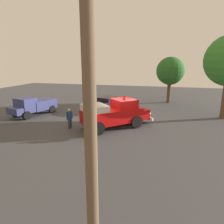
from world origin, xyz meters
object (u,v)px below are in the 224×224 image
object	(u,v)px
lawn_chair_by_car	(85,116)
spectator_seated	(89,129)
parked_pickup	(33,105)
oak_tree_right	(170,71)
utility_pole	(90,129)
vintage_fire_truck	(114,113)
classic_hot_rod	(106,104)
spectator_standing	(70,117)
lawn_chair_near_truck	(88,131)
traffic_cone	(97,114)

from	to	relation	value
lawn_chair_by_car	spectator_seated	bearing A→B (deg)	-63.75
parked_pickup	oak_tree_right	bearing A→B (deg)	37.06
oak_tree_right	utility_pole	distance (m)	24.15
vintage_fire_truck	utility_pole	xyz separation A→B (m)	(2.46, -11.94, 2.84)
classic_hot_rod	lawn_chair_by_car	xyz separation A→B (m)	(-0.45, -5.07, -0.16)
oak_tree_right	utility_pole	size ratio (longest dim) A/B	0.77
classic_hot_rod	oak_tree_right	size ratio (longest dim) A/B	0.78
parked_pickup	utility_pole	xyz separation A→B (m)	(11.54, -13.78, 3.05)
classic_hot_rod	lawn_chair_by_car	distance (m)	5.09
parked_pickup	spectator_standing	size ratio (longest dim) A/B	3.05
lawn_chair_near_truck	vintage_fire_truck	bearing A→B (deg)	68.06
spectator_seated	oak_tree_right	bearing A→B (deg)	69.10
lawn_chair_by_car	oak_tree_right	world-z (taller)	oak_tree_right
vintage_fire_truck	lawn_chair_near_truck	distance (m)	3.23
classic_hot_rod	utility_pole	size ratio (longest dim) A/B	0.60
vintage_fire_truck	classic_hot_rod	xyz separation A→B (m)	(-2.44, 5.75, -0.45)
lawn_chair_near_truck	spectator_standing	size ratio (longest dim) A/B	0.61
classic_hot_rod	traffic_cone	size ratio (longest dim) A/B	7.42
vintage_fire_truck	spectator_standing	size ratio (longest dim) A/B	3.47
lawn_chair_near_truck	utility_pole	distance (m)	10.30
lawn_chair_by_car	parked_pickup	bearing A→B (deg)	169.42
vintage_fire_truck	utility_pole	bearing A→B (deg)	-78.35
spectator_seated	oak_tree_right	distance (m)	16.36
classic_hot_rod	spectator_seated	xyz separation A→B (m)	(1.28, -8.56, -0.05)
vintage_fire_truck	spectator_standing	bearing A→B (deg)	-161.42
lawn_chair_by_car	spectator_standing	distance (m)	2.00
spectator_seated	utility_pole	size ratio (longest dim) A/B	0.17
classic_hot_rod	utility_pole	bearing A→B (deg)	-74.51
vintage_fire_truck	parked_pickup	distance (m)	9.26
spectator_standing	utility_pole	bearing A→B (deg)	-61.00
vintage_fire_truck	classic_hot_rod	distance (m)	6.26
lawn_chair_by_car	spectator_standing	bearing A→B (deg)	-108.24
spectator_standing	utility_pole	size ratio (longest dim) A/B	0.21
vintage_fire_truck	spectator_seated	distance (m)	3.08
vintage_fire_truck	spectator_standing	xyz separation A→B (m)	(-3.50, -1.18, -0.23)
parked_pickup	lawn_chair_near_truck	distance (m)	9.24
classic_hot_rod	spectator_standing	size ratio (longest dim) A/B	2.81
lawn_chair_by_car	utility_pole	size ratio (longest dim) A/B	0.13
vintage_fire_truck	traffic_cone	xyz separation A→B (m)	(-2.41, 2.53, -0.89)
traffic_cone	spectator_standing	bearing A→B (deg)	-106.44
spectator_seated	traffic_cone	xyz separation A→B (m)	(-1.24, 5.34, -0.39)
traffic_cone	oak_tree_right	bearing A→B (deg)	54.09
lawn_chair_by_car	spectator_seated	xyz separation A→B (m)	(1.72, -3.50, 0.11)
vintage_fire_truck	lawn_chair_by_car	size ratio (longest dim) A/B	5.70
oak_tree_right	utility_pole	bearing A→B (deg)	-94.94
spectator_standing	oak_tree_right	size ratio (longest dim) A/B	0.28
classic_hot_rod	spectator_seated	bearing A→B (deg)	-81.51
parked_pickup	spectator_standing	xyz separation A→B (m)	(5.58, -3.02, -0.02)
lawn_chair_near_truck	spectator_seated	world-z (taller)	spectator_seated
lawn_chair_by_car	classic_hot_rod	bearing A→B (deg)	84.96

